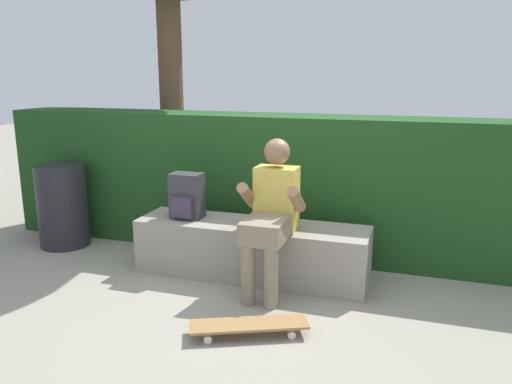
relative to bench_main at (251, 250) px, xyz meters
name	(u,v)px	position (x,y,z in m)	size (l,w,h in m)	color
ground_plane	(234,296)	(0.00, -0.45, -0.24)	(24.00, 24.00, 0.00)	gray
bench_main	(251,250)	(0.00, 0.00, 0.00)	(2.01, 0.52, 0.48)	gray
person_skater	(271,211)	(0.24, -0.23, 0.43)	(0.49, 0.62, 1.23)	gold
skateboard_near_person	(249,325)	(0.32, -0.99, -0.16)	(0.81, 0.51, 0.09)	olive
backpack_on_bench	(187,197)	(-0.60, -0.01, 0.43)	(0.28, 0.23, 0.40)	#333338
hedge_row	(270,183)	(-0.05, 0.73, 0.43)	(5.61, 0.57, 1.34)	#1B431B
trash_bin	(63,205)	(-2.09, 0.17, 0.18)	(0.50, 0.50, 0.84)	#232328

